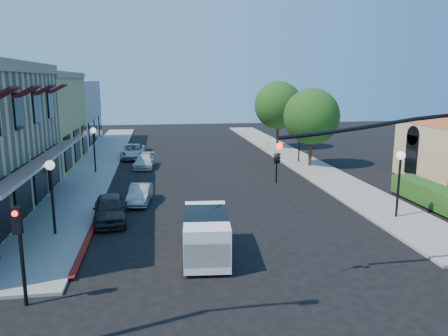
{
  "coord_description": "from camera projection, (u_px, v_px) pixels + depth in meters",
  "views": [
    {
      "loc": [
        -3.68,
        -12.17,
        7.09
      ],
      "look_at": [
        -0.3,
        9.85,
        2.6
      ],
      "focal_mm": 35.0,
      "sensor_mm": 36.0,
      "label": 1
    }
  ],
  "objects": [
    {
      "name": "ground",
      "position": [
        281.0,
        310.0,
        13.74
      ],
      "size": [
        120.0,
        120.0,
        0.0
      ],
      "primitive_type": "plane",
      "color": "black",
      "rests_on": "ground"
    },
    {
      "name": "sidewalk_left",
      "position": [
        100.0,
        161.0,
        38.59
      ],
      "size": [
        3.5,
        50.0,
        0.12
      ],
      "primitive_type": "cube",
      "color": "gray",
      "rests_on": "ground"
    },
    {
      "name": "sidewalk_right",
      "position": [
        291.0,
        156.0,
        41.19
      ],
      "size": [
        3.5,
        50.0,
        0.12
      ],
      "primitive_type": "cube",
      "color": "gray",
      "rests_on": "ground"
    },
    {
      "name": "curb_red_strip",
      "position": [
        91.0,
        234.0,
        20.47
      ],
      "size": [
        0.25,
        10.0,
        0.06
      ],
      "primitive_type": "cube",
      "color": "maroon",
      "rests_on": "ground"
    },
    {
      "name": "yellow_stucco_building",
      "position": [
        12.0,
        121.0,
        35.87
      ],
      "size": [
        10.0,
        12.0,
        7.6
      ],
      "primitive_type": "cube",
      "color": "tan",
      "rests_on": "ground"
    },
    {
      "name": "pink_stucco_building",
      "position": [
        47.0,
        114.0,
        47.56
      ],
      "size": [
        10.0,
        12.0,
        7.0
      ],
      "primitive_type": "cube",
      "color": "tan",
      "rests_on": "ground"
    },
    {
      "name": "hedge",
      "position": [
        440.0,
        210.0,
        24.2
      ],
      "size": [
        1.4,
        8.0,
        1.1
      ],
      "primitive_type": "cube",
      "color": "#184A15",
      "rests_on": "ground"
    },
    {
      "name": "street_tree_a",
      "position": [
        312.0,
        116.0,
        35.54
      ],
      "size": [
        4.56,
        4.56,
        6.48
      ],
      "color": "#392317",
      "rests_on": "ground"
    },
    {
      "name": "street_tree_b",
      "position": [
        278.0,
        105.0,
        45.16
      ],
      "size": [
        4.94,
        4.94,
        7.02
      ],
      "color": "#392317",
      "rests_on": "ground"
    },
    {
      "name": "signal_mast_arm",
      "position": [
        434.0,
        168.0,
        15.26
      ],
      "size": [
        8.01,
        0.39,
        6.0
      ],
      "color": "black",
      "rests_on": "ground"
    },
    {
      "name": "secondary_signal",
      "position": [
        19.0,
        238.0,
        13.46
      ],
      "size": [
        0.28,
        0.42,
        3.32
      ],
      "color": "black",
      "rests_on": "ground"
    },
    {
      "name": "lamppost_left_near",
      "position": [
        51.0,
        179.0,
        19.69
      ],
      "size": [
        0.44,
        0.44,
        3.57
      ],
      "color": "black",
      "rests_on": "ground"
    },
    {
      "name": "lamppost_left_far",
      "position": [
        94.0,
        138.0,
        33.25
      ],
      "size": [
        0.44,
        0.44,
        3.57
      ],
      "color": "black",
      "rests_on": "ground"
    },
    {
      "name": "lamppost_right_near",
      "position": [
        400.0,
        167.0,
        22.22
      ],
      "size": [
        0.44,
        0.44,
        3.57
      ],
      "color": "black",
      "rests_on": "ground"
    },
    {
      "name": "lamppost_right_far",
      "position": [
        300.0,
        131.0,
        37.72
      ],
      "size": [
        0.44,
        0.44,
        3.57
      ],
      "color": "black",
      "rests_on": "ground"
    },
    {
      "name": "white_van",
      "position": [
        206.0,
        233.0,
        17.6
      ],
      "size": [
        2.1,
        4.19,
        1.8
      ],
      "color": "white",
      "rests_on": "ground"
    },
    {
      "name": "parked_car_a",
      "position": [
        110.0,
        209.0,
        22.18
      ],
      "size": [
        1.96,
        4.11,
        1.36
      ],
      "primitive_type": "imported",
      "rotation": [
        0.0,
        0.0,
        0.09
      ],
      "color": "black",
      "rests_on": "ground"
    },
    {
      "name": "parked_car_b",
      "position": [
        140.0,
        194.0,
        25.51
      ],
      "size": [
        1.52,
        3.43,
        1.09
      ],
      "primitive_type": "imported",
      "rotation": [
        0.0,
        0.0,
        -0.11
      ],
      "color": "#A2A4A7",
      "rests_on": "ground"
    },
    {
      "name": "parked_car_c",
      "position": [
        144.0,
        161.0,
        35.9
      ],
      "size": [
        1.87,
        3.85,
        1.08
      ],
      "primitive_type": "imported",
      "rotation": [
        0.0,
        0.0,
        -0.1
      ],
      "color": "silver",
      "rests_on": "ground"
    },
    {
      "name": "parked_car_d",
      "position": [
        133.0,
        151.0,
        40.25
      ],
      "size": [
        2.2,
        4.66,
        1.29
      ],
      "primitive_type": "imported",
      "rotation": [
        0.0,
        0.0,
        -0.01
      ],
      "color": "#AEB2B4",
      "rests_on": "ground"
    }
  ]
}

